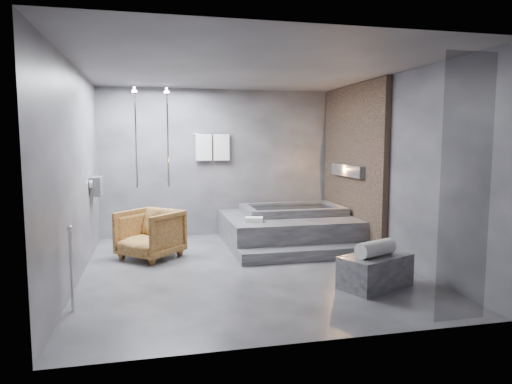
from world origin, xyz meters
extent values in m
plane|color=#2F2F32|center=(0.00, 0.00, 0.00)|extent=(5.00, 5.00, 0.00)
cube|color=#4F4F51|center=(0.00, 0.00, 2.80)|extent=(4.50, 5.00, 0.04)
cube|color=#3A393F|center=(0.00, 2.50, 1.40)|extent=(4.50, 0.04, 2.80)
cube|color=#3A393F|center=(0.00, -2.50, 1.40)|extent=(4.50, 0.04, 2.80)
cube|color=#3A393F|center=(-2.25, 0.00, 1.40)|extent=(0.04, 5.00, 2.80)
cube|color=#3A393F|center=(2.25, 0.00, 1.40)|extent=(0.04, 5.00, 2.80)
cube|color=#84664D|center=(2.19, 1.25, 1.40)|extent=(0.10, 2.40, 2.78)
cube|color=#FF9938|center=(2.11, 1.25, 1.30)|extent=(0.14, 1.20, 0.20)
cube|color=gray|center=(-2.16, 1.40, 1.10)|extent=(0.16, 0.42, 0.30)
imported|color=beige|center=(-2.15, 1.30, 1.05)|extent=(0.08, 0.08, 0.21)
imported|color=beige|center=(-2.15, 1.50, 1.03)|extent=(0.07, 0.07, 0.15)
cylinder|color=silver|center=(-1.00, 2.05, 1.90)|extent=(0.04, 0.04, 1.80)
cylinder|color=silver|center=(-1.55, 2.05, 1.90)|extent=(0.04, 0.04, 1.80)
cylinder|color=silver|center=(-0.15, 2.44, 1.95)|extent=(0.75, 0.02, 0.02)
cube|color=white|center=(-0.32, 2.42, 1.70)|extent=(0.30, 0.06, 0.50)
cube|color=white|center=(0.02, 2.42, 1.70)|extent=(0.30, 0.06, 0.50)
cylinder|color=silver|center=(-2.15, -1.20, 0.45)|extent=(0.04, 0.04, 0.90)
cube|color=black|center=(1.65, -2.45, 1.35)|extent=(0.55, 0.01, 2.60)
cube|color=#343437|center=(1.05, 1.45, 0.25)|extent=(2.20, 2.00, 0.50)
cube|color=#343437|center=(1.05, 0.27, 0.09)|extent=(2.20, 0.36, 0.18)
cube|color=#333436|center=(1.40, -1.19, 0.20)|extent=(1.02, 0.81, 0.40)
imported|color=#4F3113|center=(-1.34, 0.92, 0.38)|extent=(1.16, 1.16, 0.76)
cylinder|color=silver|center=(1.37, -1.23, 0.50)|extent=(0.58, 0.40, 0.20)
cube|color=silver|center=(0.33, 0.94, 0.54)|extent=(0.33, 0.27, 0.08)
camera|label=1|loc=(-1.29, -6.25, 1.81)|focal=32.00mm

